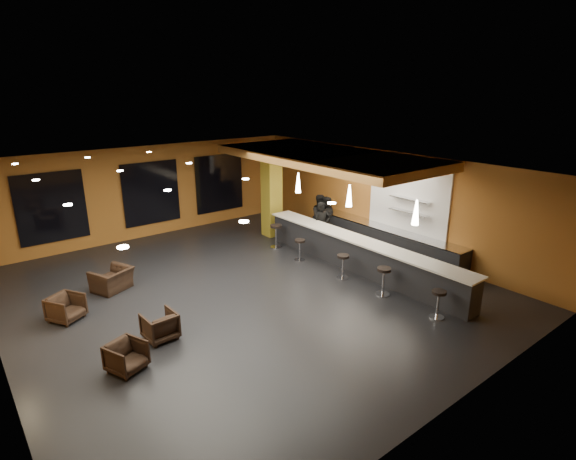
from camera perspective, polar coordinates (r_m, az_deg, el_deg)
floor at (r=13.13m, az=-5.54°, el=-7.81°), size 12.00×13.00×0.10m
ceiling at (r=12.03m, az=-6.05°, el=7.86°), size 12.00×13.00×0.10m
wall_back at (r=18.15m, az=-17.12°, el=4.72°), size 12.00×0.10×3.50m
wall_front at (r=8.19m, az=20.52°, el=-11.51°), size 12.00×0.10×3.50m
wall_right at (r=16.39m, az=12.30°, el=3.76°), size 0.10×13.00×3.50m
wood_soffit at (r=15.28m, az=4.78°, el=9.27°), size 3.60×8.00×0.28m
window_left at (r=17.15m, az=-27.83°, el=2.53°), size 2.20×0.06×2.40m
window_center at (r=18.06m, az=-16.97°, el=4.51°), size 2.20×0.06×2.40m
window_right at (r=19.32m, az=-8.70°, el=5.91°), size 2.20×0.06×2.40m
tile_backsplash at (r=15.67m, az=14.95°, el=3.87°), size 0.06×3.20×2.40m
bar_counter at (r=14.39m, az=8.91°, el=-3.22°), size 0.60×8.00×1.00m
bar_top at (r=14.22m, az=9.01°, el=-1.24°), size 0.78×8.10×0.05m
prep_counter at (r=16.16m, az=12.44°, el=-1.33°), size 0.70×6.00×0.86m
prep_top at (r=16.02m, az=12.55°, el=0.20°), size 0.72×6.00×0.03m
wall_shelf_lower at (r=15.55m, az=15.11°, el=2.22°), size 0.30×1.50×0.03m
wall_shelf_upper at (r=15.44m, az=15.24°, el=3.83°), size 0.30×1.50×0.03m
column at (r=17.32m, az=-2.10°, el=4.90°), size 0.60×0.60×3.50m
pendant_0 at (r=12.64m, az=15.94°, el=2.16°), size 0.20×0.20×0.70m
pendant_1 at (r=14.18m, az=7.78°, el=4.34°), size 0.20×0.20×0.70m
pendant_2 at (r=15.96m, az=1.30°, el=6.01°), size 0.20×0.20×0.70m
staff_a at (r=16.17m, az=4.33°, el=0.62°), size 0.73×0.63×1.69m
staff_b at (r=17.05m, az=4.19°, el=1.63°), size 1.00×0.87×1.75m
staff_c at (r=17.52m, az=4.86°, el=1.75°), size 0.86×0.65×1.58m
armchair_a at (r=10.12m, az=-19.82°, el=-14.88°), size 0.88×0.89×0.63m
armchair_b at (r=11.00m, az=-15.96°, el=-11.61°), size 0.74×0.76×0.66m
armchair_c at (r=12.64m, az=-26.36°, el=-8.85°), size 0.99×0.99×0.66m
armchair_d at (r=13.88m, az=-21.43°, el=-5.88°), size 1.26×1.20×0.65m
bar_stool_0 at (r=12.00m, az=18.54°, el=-8.49°), size 0.38×0.38×0.75m
bar_stool_1 at (r=12.85m, az=12.04°, el=-5.95°), size 0.41×0.41×0.81m
bar_stool_2 at (r=13.74m, az=7.00°, el=-4.24°), size 0.38×0.38×0.75m
bar_stool_3 at (r=15.04m, az=1.51°, el=-2.19°), size 0.37×0.37×0.73m
bar_stool_4 at (r=16.21m, az=-1.53°, el=-0.40°), size 0.44×0.44×0.86m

